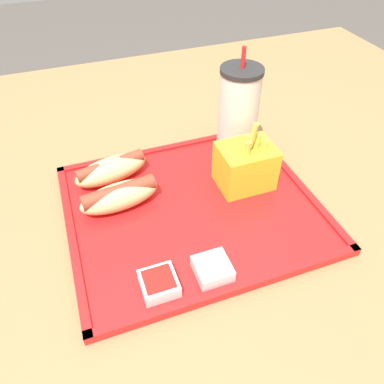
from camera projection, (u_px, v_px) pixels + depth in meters
name	position (u px, v px, depth m)	size (l,w,h in m)	color
ground_plane	(197.00, 369.00, 1.13)	(8.00, 8.00, 0.00)	#4C4742
dining_table	(199.00, 306.00, 0.88)	(1.43, 1.18, 0.73)	olive
food_tray	(192.00, 208.00, 0.60)	(0.39, 0.34, 0.01)	red
soda_cup	(238.00, 111.00, 0.66)	(0.07, 0.07, 0.20)	silver
hot_dog_far	(111.00, 169.00, 0.63)	(0.13, 0.07, 0.04)	#DBB270
hot_dog_near	(119.00, 195.00, 0.58)	(0.13, 0.06, 0.04)	#DBB270
fries_carton	(245.00, 165.00, 0.61)	(0.09, 0.07, 0.12)	gold
sauce_cup_mayo	(213.00, 268.00, 0.50)	(0.05, 0.05, 0.02)	silver
sauce_cup_ketchup	(159.00, 283.00, 0.48)	(0.05, 0.05, 0.02)	silver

